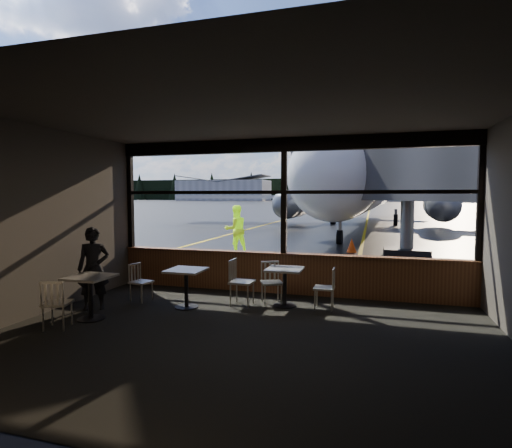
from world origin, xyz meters
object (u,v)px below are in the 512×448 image
at_px(chair_near_e, 324,288).
at_px(chair_mid_w, 141,282).
at_px(airliner, 364,150).
at_px(chair_near_w, 242,282).
at_px(jet_bridge, 426,187).
at_px(ground_crew, 236,229).
at_px(chair_near_n, 272,283).
at_px(cafe_table_mid, 186,289).
at_px(cafe_table_left, 90,298).
at_px(passenger, 94,268).
at_px(cone_nose, 352,245).
at_px(cafe_table_near, 285,287).
at_px(chair_left_s, 57,304).

relative_size(chair_near_e, chair_mid_w, 1.03).
distance_m(airliner, chair_near_w, 24.14).
bearing_deg(jet_bridge, chair_near_e, -111.49).
bearing_deg(ground_crew, chair_near_n, 72.80).
relative_size(cafe_table_mid, cafe_table_left, 0.97).
bearing_deg(chair_near_w, passenger, -67.21).
distance_m(passenger, cone_nose, 10.56).
xyz_separation_m(chair_near_e, ground_crew, (-4.16, 6.71, 0.52)).
relative_size(cafe_table_near, chair_near_w, 0.82).
bearing_deg(ground_crew, airliner, -146.79).
distance_m(cafe_table_left, ground_crew, 8.58).
xyz_separation_m(cafe_table_left, chair_near_n, (2.86, 1.91, 0.04)).
xyz_separation_m(cafe_table_left, cone_nose, (4.06, 10.14, -0.12)).
bearing_deg(airliner, chair_near_e, -87.00).
xyz_separation_m(chair_near_w, ground_crew, (-2.53, 6.92, 0.46)).
bearing_deg(cafe_table_near, chair_near_e, 1.45).
bearing_deg(cafe_table_near, cafe_table_mid, -160.54).
relative_size(cafe_table_near, chair_left_s, 0.91).
relative_size(cafe_table_mid, chair_near_w, 0.82).
bearing_deg(chair_near_e, jet_bridge, -21.96).
bearing_deg(cafe_table_near, chair_left_s, -144.52).
relative_size(cafe_table_left, chair_left_s, 0.94).
xyz_separation_m(airliner, chair_near_e, (-0.20, -23.31, -5.22)).
xyz_separation_m(cafe_table_left, chair_near_e, (3.93, 1.85, 0.01)).
xyz_separation_m(airliner, cafe_table_mid, (-2.83, -23.98, -5.24)).
xyz_separation_m(chair_near_n, chair_left_s, (-3.06, -2.48, -0.01)).
height_order(cafe_table_left, chair_left_s, chair_left_s).
xyz_separation_m(passenger, cone_nose, (4.43, 9.56, -0.53)).
xyz_separation_m(cafe_table_near, cafe_table_left, (-3.15, -1.83, 0.01)).
height_order(chair_near_e, chair_near_n, chair_near_n).
bearing_deg(ground_crew, cafe_table_left, 49.42).
relative_size(chair_left_s, cone_nose, 1.54).
distance_m(chair_near_n, passenger, 3.52).
distance_m(passenger, ground_crew, 7.99).
xyz_separation_m(chair_left_s, ground_crew, (-0.02, 9.12, 0.51)).
xyz_separation_m(cafe_table_left, passenger, (-0.37, 0.57, 0.41)).
bearing_deg(chair_mid_w, airliner, -178.32).
height_order(jet_bridge, chair_near_n, jet_bridge).
height_order(jet_bridge, passenger, jet_bridge).
distance_m(chair_left_s, passenger, 1.21).
bearing_deg(chair_near_n, cafe_table_left, 8.62).
relative_size(cafe_table_mid, chair_near_n, 0.89).
height_order(airliner, chair_near_n, airliner).
distance_m(airliner, cone_nose, 15.95).
bearing_deg(cafe_table_mid, passenger, -160.18).
distance_m(chair_near_n, chair_left_s, 3.94).
height_order(jet_bridge, chair_near_e, jet_bridge).
bearing_deg(cafe_table_near, passenger, -160.37).
xyz_separation_m(airliner, jet_bridge, (2.36, -16.79, -3.10)).
bearing_deg(ground_crew, chair_near_e, 79.69).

